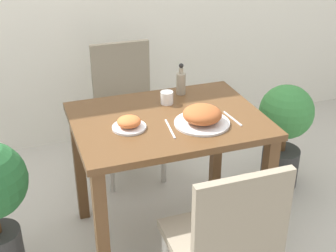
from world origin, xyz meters
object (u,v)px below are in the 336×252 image
object	(u,v)px
side_plate	(129,123)
sauce_bottle	(181,82)
chair_near	(226,241)
food_plate	(202,116)
drink_cup	(167,98)
chair_far	(126,103)
potted_plant_right	(284,128)

from	to	relation	value
side_plate	sauce_bottle	world-z (taller)	sauce_bottle
chair_near	food_plate	size ratio (longest dim) A/B	3.21
side_plate	drink_cup	size ratio (longest dim) A/B	2.41
side_plate	drink_cup	distance (m)	0.35
chair_far	drink_cup	xyz separation A→B (m)	(0.08, -0.61, 0.28)
chair_near	side_plate	bearing A→B (deg)	-70.36
side_plate	potted_plant_right	distance (m)	1.19
food_plate	side_plate	distance (m)	0.37
chair_far	food_plate	size ratio (longest dim) A/B	3.21
chair_far	potted_plant_right	xyz separation A→B (m)	(0.91, -0.54, -0.08)
food_plate	sauce_bottle	size ratio (longest dim) A/B	1.52
chair_far	chair_near	bearing A→B (deg)	-88.27
food_plate	drink_cup	bearing A→B (deg)	106.48
potted_plant_right	food_plate	bearing A→B (deg)	-153.95
sauce_bottle	drink_cup	bearing A→B (deg)	-139.90
chair_near	sauce_bottle	bearing A→B (deg)	-99.30
potted_plant_right	side_plate	bearing A→B (deg)	-165.28
chair_near	chair_far	distance (m)	1.48
chair_far	side_plate	world-z (taller)	chair_far
sauce_bottle	chair_far	bearing A→B (deg)	111.96
chair_far	food_plate	distance (m)	0.96
chair_far	side_plate	distance (m)	0.89
side_plate	sauce_bottle	bearing A→B (deg)	39.17
food_plate	side_plate	size ratio (longest dim) A/B	1.66
drink_cup	potted_plant_right	xyz separation A→B (m)	(0.83, 0.07, -0.36)
drink_cup	chair_near	bearing A→B (deg)	-92.56
chair_near	potted_plant_right	world-z (taller)	chair_near
food_plate	sauce_bottle	distance (m)	0.40
side_plate	potted_plant_right	xyz separation A→B (m)	(1.10, 0.29, -0.35)
drink_cup	sauce_bottle	bearing A→B (deg)	40.10
drink_cup	sauce_bottle	world-z (taller)	sauce_bottle
side_plate	chair_near	bearing A→B (deg)	-70.36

